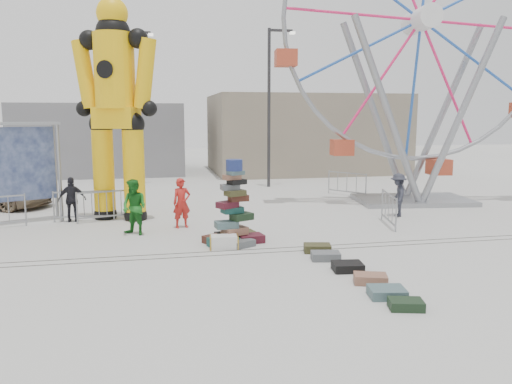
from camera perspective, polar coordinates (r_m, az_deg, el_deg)
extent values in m
plane|color=#9E9E99|center=(12.99, 1.50, -7.67)|extent=(90.00, 90.00, 0.00)
cube|color=#47443F|center=(13.55, 0.92, -6.96)|extent=(40.00, 0.04, 0.01)
cube|color=#47443F|center=(13.93, 0.56, -6.53)|extent=(40.00, 0.04, 0.01)
cube|color=gray|center=(33.63, 5.45, 6.67)|extent=(12.00, 8.00, 5.00)
cube|color=gray|center=(34.32, -16.97, 5.87)|extent=(10.00, 8.00, 4.40)
cylinder|color=#2D2D30|center=(25.81, 1.49, 9.44)|extent=(0.16, 0.16, 8.00)
cube|color=#2D2D30|center=(26.29, 2.86, 17.96)|extent=(1.20, 0.15, 0.12)
cube|color=silver|center=(26.43, 4.18, 17.68)|extent=(0.25, 0.25, 0.12)
cylinder|color=#2D2D30|center=(27.17, -14.24, 9.14)|extent=(0.16, 0.16, 8.00)
cube|color=#2D2D30|center=(27.47, -13.25, 17.34)|extent=(1.20, 0.15, 0.12)
cube|color=silver|center=(27.45, -11.93, 17.18)|extent=(0.25, 0.25, 0.12)
cube|color=#1A5049|center=(14.22, -3.78, -5.71)|extent=(0.94, 0.79, 0.26)
cube|color=#501522|center=(14.61, -0.62, -5.33)|extent=(0.82, 0.64, 0.24)
cube|color=#4A2218|center=(14.66, -4.63, -5.36)|extent=(0.84, 0.76, 0.22)
cube|color=#403E20|center=(15.04, -1.53, -4.93)|extent=(0.81, 0.65, 0.24)
cube|color=slate|center=(14.16, -1.62, -5.88)|extent=(0.81, 0.71, 0.20)
cube|color=black|center=(15.02, -3.40, -5.00)|extent=(0.73, 0.57, 0.22)
cube|color=#93604A|center=(14.48, -2.45, -4.46)|extent=(0.82, 0.71, 0.22)
cube|color=#4A676B|center=(14.35, -3.40, -3.74)|extent=(0.68, 0.51, 0.20)
cube|color=#1A301B|center=(14.48, -1.66, -2.82)|extent=(0.73, 0.64, 0.20)
cube|color=#1A5049|center=(14.49, -2.74, -2.05)|extent=(0.68, 0.54, 0.18)
cube|color=#501522|center=(14.33, -3.29, -1.45)|extent=(0.70, 0.64, 0.18)
cube|color=#4A2218|center=(14.41, -2.04, -0.67)|extent=(0.60, 0.46, 0.18)
cube|color=#403E20|center=(14.22, -2.39, -0.10)|extent=(0.66, 0.57, 0.16)
cube|color=slate|center=(14.27, -2.99, 0.56)|extent=(0.55, 0.41, 0.16)
cube|color=black|center=(14.26, -2.21, 1.17)|extent=(0.59, 0.52, 0.14)
cube|color=#93604A|center=(14.23, -2.76, 1.71)|extent=(0.53, 0.42, 0.14)
cube|color=#4A676B|center=(14.18, -2.34, 2.21)|extent=(0.54, 0.48, 0.12)
cylinder|color=navy|center=(14.17, -2.50, 3.09)|extent=(0.48, 0.48, 0.32)
sphere|color=black|center=(18.78, -16.81, -2.43)|extent=(0.80, 0.80, 0.80)
cylinder|color=yellow|center=(18.56, -17.02, 2.22)|extent=(0.74, 0.74, 3.38)
sphere|color=black|center=(18.45, -17.25, 7.44)|extent=(0.85, 0.85, 0.85)
sphere|color=black|center=(18.27, -13.59, -2.61)|extent=(0.80, 0.80, 0.80)
cylinder|color=yellow|center=(18.04, -13.76, 2.17)|extent=(0.74, 0.74, 3.38)
sphere|color=black|center=(17.93, -13.95, 7.55)|extent=(0.85, 0.85, 0.85)
cube|color=yellow|center=(18.18, -15.66, 8.16)|extent=(1.69, 1.35, 0.74)
cylinder|color=yellow|center=(18.25, -15.86, 13.15)|extent=(1.37, 1.37, 2.54)
sphere|color=black|center=(18.40, -16.03, 17.08)|extent=(1.16, 1.16, 1.16)
sphere|color=yellow|center=(18.50, -16.12, 19.02)|extent=(1.06, 1.06, 1.06)
sphere|color=black|center=(18.78, -18.55, 16.14)|extent=(0.68, 0.68, 0.68)
cylinder|color=yellow|center=(18.76, -18.95, 12.55)|extent=(1.01, 0.84, 2.38)
sphere|color=black|center=(18.76, -19.05, 8.99)|extent=(0.55, 0.55, 0.55)
sphere|color=black|center=(17.98, -13.34, 16.70)|extent=(0.68, 0.68, 0.68)
cylinder|color=yellow|center=(17.77, -12.57, 13.05)|extent=(1.01, 0.84, 2.38)
sphere|color=black|center=(17.67, -12.13, 9.31)|extent=(0.55, 0.55, 0.55)
cube|color=gray|center=(22.38, 17.45, -0.88)|extent=(5.00, 3.36, 0.19)
cylinder|color=gray|center=(20.77, 14.90, 8.67)|extent=(3.28, 0.67, 7.62)
cylinder|color=gray|center=(21.95, 22.40, 8.30)|extent=(3.28, 0.67, 7.62)
cylinder|color=gray|center=(22.37, 13.45, 8.70)|extent=(3.28, 0.67, 7.62)
cylinder|color=gray|center=(23.47, 20.52, 8.38)|extent=(3.28, 0.67, 7.62)
cylinder|color=white|center=(22.43, 18.35, 18.16)|extent=(1.18, 2.16, 0.94)
torus|color=gray|center=(22.43, 18.35, 18.16)|extent=(11.40, 1.57, 11.46)
cube|color=#B54026|center=(22.21, 17.60, 2.46)|extent=(0.94, 0.94, 0.66)
cylinder|color=gray|center=(18.91, -21.76, 2.14)|extent=(0.11, 0.11, 3.41)
cube|color=navy|center=(18.68, -25.23, 2.90)|extent=(2.01, 0.84, 2.50)
cube|color=silver|center=(13.99, -3.67, -5.72)|extent=(0.82, 0.52, 0.37)
cube|color=#403E20|center=(13.71, 7.02, -6.39)|extent=(0.81, 0.63, 0.22)
cube|color=slate|center=(13.02, 7.96, -7.25)|extent=(0.81, 0.61, 0.21)
cube|color=black|center=(12.21, 10.43, -8.40)|extent=(0.77, 0.64, 0.21)
cube|color=#93604A|center=(11.44, 12.94, -9.64)|extent=(0.82, 0.66, 0.21)
cube|color=#4A676B|center=(10.70, 14.74, -11.03)|extent=(0.81, 0.69, 0.20)
cube|color=#1A301B|center=(10.18, 16.77, -12.20)|extent=(0.73, 0.58, 0.19)
imported|color=red|center=(16.59, -8.49, -1.25)|extent=(0.68, 0.53, 1.65)
imported|color=#1A6A1E|center=(15.86, -13.73, -1.70)|extent=(1.07, 1.04, 1.74)
imported|color=black|center=(18.45, -20.27, -0.82)|extent=(0.94, 0.43, 1.57)
imported|color=#262933|center=(19.01, 15.93, -0.31)|extent=(0.90, 1.17, 1.59)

